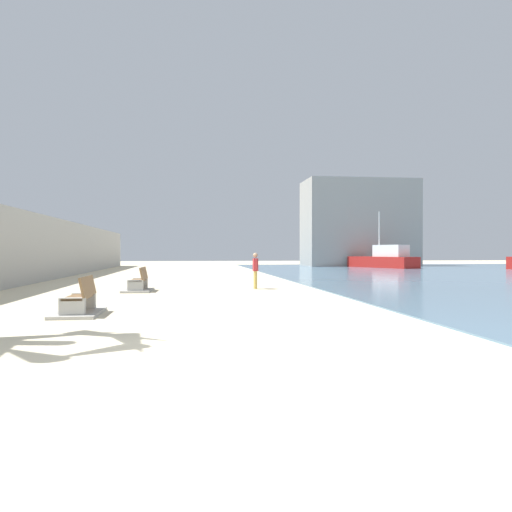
{
  "coord_description": "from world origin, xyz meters",
  "views": [
    {
      "loc": [
        0.65,
        -8.75,
        1.61
      ],
      "look_at": [
        3.09,
        10.34,
        1.44
      ],
      "focal_mm": 36.12,
      "sensor_mm": 36.0,
      "label": 1
    }
  ],
  "objects": [
    {
      "name": "ground_plane",
      "position": [
        0.0,
        18.0,
        0.0
      ],
      "size": [
        120.0,
        120.0,
        0.0
      ],
      "primitive_type": "plane",
      "color": "beige"
    },
    {
      "name": "seawall",
      "position": [
        -7.5,
        18.0,
        1.79
      ],
      "size": [
        0.8,
        64.0,
        3.57
      ],
      "primitive_type": "cube",
      "color": "#ADAAA3",
      "rests_on": "ground"
    },
    {
      "name": "bench_near",
      "position": [
        -2.15,
        4.79,
        0.23
      ],
      "size": [
        1.11,
        2.11,
        0.98
      ],
      "color": "#ADAAA3",
      "rests_on": "ground"
    },
    {
      "name": "bench_far",
      "position": [
        -1.43,
        12.47,
        0.23
      ],
      "size": [
        1.18,
        2.14,
        0.98
      ],
      "color": "#ADAAA3",
      "rests_on": "ground"
    },
    {
      "name": "person_walking",
      "position": [
        3.42,
        13.16,
        0.89
      ],
      "size": [
        0.21,
        0.53,
        1.55
      ],
      "color": "gold",
      "rests_on": "ground"
    },
    {
      "name": "boat_far_left",
      "position": [
        19.28,
        39.12,
        0.85
      ],
      "size": [
        4.92,
        8.07,
        5.49
      ],
      "color": "red",
      "rests_on": "water_bay"
    },
    {
      "name": "harbor_building",
      "position": [
        19.06,
        46.0,
        4.69
      ],
      "size": [
        12.0,
        6.0,
        9.38
      ],
      "primitive_type": "cube",
      "color": "#9E9E99",
      "rests_on": "ground"
    }
  ]
}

